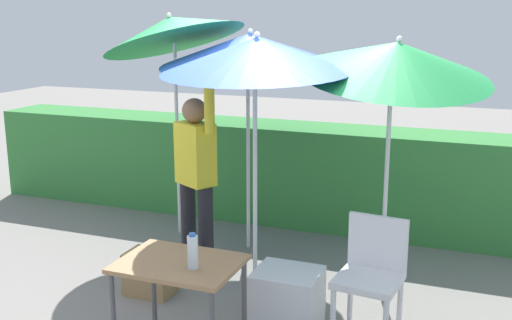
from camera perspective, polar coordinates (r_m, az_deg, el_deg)
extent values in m
plane|color=gray|center=(5.40, -1.17, -12.12)|extent=(24.00, 24.00, 0.00)
cube|color=#38843D|center=(7.00, 5.03, -1.37)|extent=(8.00, 0.70, 1.10)
cylinder|color=silver|center=(6.59, -7.25, 1.84)|extent=(0.04, 0.04, 2.05)
cone|color=green|center=(6.43, -7.77, 11.83)|extent=(1.50, 1.47, 0.75)
sphere|color=silver|center=(6.40, -8.04, 13.09)|extent=(0.05, 0.05, 0.05)
cylinder|color=silver|center=(5.19, 11.86, -2.61)|extent=(0.04, 0.04, 1.85)
cone|color=green|center=(5.02, 12.72, 9.08)|extent=(1.57, 1.55, 0.68)
sphere|color=silver|center=(5.02, 13.08, 10.79)|extent=(0.05, 0.05, 0.05)
cylinder|color=silver|center=(5.07, -0.09, -2.51)|extent=(0.04, 0.04, 1.88)
cone|color=blue|center=(4.88, 0.00, 9.66)|extent=(1.52, 1.53, 0.37)
sphere|color=silver|center=(4.87, 0.09, 11.45)|extent=(0.05, 0.05, 0.05)
cylinder|color=silver|center=(6.11, -0.73, 0.07)|extent=(0.04, 0.04, 1.84)
cone|color=blue|center=(5.96, -0.63, 10.14)|extent=(1.73, 1.74, 0.47)
sphere|color=silver|center=(5.95, -0.51, 11.78)|extent=(0.05, 0.05, 0.05)
cylinder|color=black|center=(5.65, -4.65, -6.50)|extent=(0.14, 0.14, 0.82)
cylinder|color=black|center=(5.87, -6.23, -5.77)|extent=(0.14, 0.14, 0.82)
cube|color=yellow|center=(5.57, -5.61, 0.58)|extent=(0.42, 0.37, 0.56)
sphere|color=#8C6647|center=(5.49, -5.70, 4.55)|extent=(0.22, 0.22, 0.22)
cylinder|color=yellow|center=(5.29, -4.32, 5.45)|extent=(0.12, 0.12, 0.56)
cylinder|color=#8C6647|center=(5.76, -6.89, 0.77)|extent=(0.12, 0.12, 0.52)
cylinder|color=silver|center=(4.57, 7.08, -14.17)|extent=(0.04, 0.04, 0.44)
cylinder|color=silver|center=(4.89, 8.68, -12.29)|extent=(0.04, 0.04, 0.44)
cylinder|color=silver|center=(4.80, 13.08, -13.02)|extent=(0.04, 0.04, 0.44)
cube|color=silver|center=(4.57, 10.29, -10.86)|extent=(0.49, 0.49, 0.05)
cube|color=silver|center=(4.67, 11.15, -7.41)|extent=(0.44, 0.09, 0.40)
cube|color=silver|center=(4.73, 2.89, -12.84)|extent=(0.48, 0.42, 0.48)
cube|color=#9E7A4C|center=(5.40, -9.70, -10.22)|extent=(0.39, 0.28, 0.37)
cylinder|color=#4C4C51|center=(4.42, -1.09, -13.24)|extent=(0.04, 0.04, 0.69)
cylinder|color=#4C4C51|center=(4.71, -9.39, -11.66)|extent=(0.04, 0.04, 0.69)
cube|color=#99724C|center=(4.20, -7.10, -9.44)|extent=(0.80, 0.60, 0.03)
cylinder|color=silver|center=(4.04, -5.85, -8.44)|extent=(0.07, 0.07, 0.22)
cylinder|color=#2D60B7|center=(3.99, -5.89, -6.84)|extent=(0.04, 0.04, 0.02)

